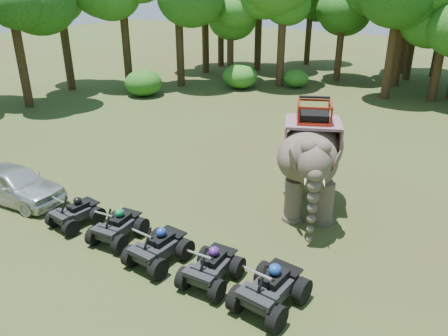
{
  "coord_description": "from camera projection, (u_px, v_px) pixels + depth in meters",
  "views": [
    {
      "loc": [
        6.78,
        -9.3,
        7.39
      ],
      "look_at": [
        0.0,
        1.2,
        1.9
      ],
      "focal_mm": 35.0,
      "sensor_mm": 36.0,
      "label": 1
    }
  ],
  "objects": [
    {
      "name": "elephant",
      "position": [
        311.0,
        157.0,
        14.51
      ],
      "size": [
        3.7,
        4.94,
        3.8
      ],
      "primitive_type": null,
      "rotation": [
        0.0,
        0.0,
        0.43
      ],
      "color": "brown",
      "rests_on": "ground"
    },
    {
      "name": "tree_32",
      "position": [
        341.0,
        34.0,
        32.47
      ],
      "size": [
        4.91,
        4.91,
        7.02
      ],
      "primitive_type": null,
      "color": "#195114",
      "rests_on": "ground"
    },
    {
      "name": "tree_38",
      "position": [
        395.0,
        28.0,
        27.16
      ],
      "size": [
        6.21,
        6.21,
        8.87
      ],
      "primitive_type": null,
      "color": "#195114",
      "rests_on": "ground"
    },
    {
      "name": "atv_2",
      "position": [
        158.0,
        243.0,
        12.08
      ],
      "size": [
        1.32,
        1.77,
        1.27
      ],
      "primitive_type": null,
      "rotation": [
        0.0,
        0.0,
        -0.04
      ],
      "color": "black",
      "rests_on": "ground"
    },
    {
      "name": "tree_33",
      "position": [
        309.0,
        22.0,
        38.64
      ],
      "size": [
        5.21,
        5.21,
        7.45
      ],
      "primitive_type": null,
      "color": "#195114",
      "rests_on": "ground"
    },
    {
      "name": "tree_46",
      "position": [
        205.0,
        18.0,
        34.98
      ],
      "size": [
        6.12,
        6.12,
        8.74
      ],
      "primitive_type": null,
      "color": "#195114",
      "rests_on": "ground"
    },
    {
      "name": "ground",
      "position": [
        203.0,
        237.0,
        13.49
      ],
      "size": [
        110.0,
        110.0,
        0.0
      ],
      "primitive_type": "plane",
      "color": "#47381E",
      "rests_on": "ground"
    },
    {
      "name": "tree_26",
      "position": [
        18.0,
        42.0,
        25.54
      ],
      "size": [
        5.4,
        5.4,
        7.72
      ],
      "primitive_type": null,
      "color": "#195114",
      "rests_on": "ground"
    },
    {
      "name": "tree_45",
      "position": [
        443.0,
        21.0,
        33.62
      ],
      "size": [
        5.99,
        5.99,
        8.56
      ],
      "primitive_type": null,
      "color": "#195114",
      "rests_on": "ground"
    },
    {
      "name": "tree_31",
      "position": [
        282.0,
        26.0,
        30.35
      ],
      "size": [
        5.95,
        5.95,
        8.5
      ],
      "primitive_type": null,
      "color": "#195114",
      "rests_on": "ground"
    },
    {
      "name": "atv_3",
      "position": [
        211.0,
        263.0,
        11.27
      ],
      "size": [
        1.32,
        1.74,
        1.23
      ],
      "primitive_type": null,
      "rotation": [
        0.0,
        0.0,
        0.06
      ],
      "color": "black",
      "rests_on": "ground"
    },
    {
      "name": "tree_35",
      "position": [
        445.0,
        27.0,
        29.11
      ],
      "size": [
        6.05,
        6.05,
        8.64
      ],
      "primitive_type": null,
      "color": "#195114",
      "rests_on": "ground"
    },
    {
      "name": "atv_0",
      "position": [
        75.0,
        209.0,
        13.96
      ],
      "size": [
        1.27,
        1.65,
        1.15
      ],
      "primitive_type": null,
      "rotation": [
        0.0,
        0.0,
        -0.09
      ],
      "color": "black",
      "rests_on": "ground"
    },
    {
      "name": "atv_1",
      "position": [
        117.0,
        222.0,
        13.14
      ],
      "size": [
        1.36,
        1.75,
        1.21
      ],
      "primitive_type": null,
      "rotation": [
        0.0,
        0.0,
        0.11
      ],
      "color": "black",
      "rests_on": "ground"
    },
    {
      "name": "parked_car",
      "position": [
        14.0,
        184.0,
        15.46
      ],
      "size": [
        4.06,
        2.02,
        1.33
      ],
      "primitive_type": "imported",
      "rotation": [
        0.0,
        0.0,
        1.69
      ],
      "color": "silver",
      "rests_on": "ground"
    },
    {
      "name": "tree_40",
      "position": [
        411.0,
        24.0,
        34.74
      ],
      "size": [
        5.54,
        5.54,
        7.91
      ],
      "primitive_type": null,
      "color": "#195114",
      "rests_on": "ground"
    },
    {
      "name": "atv_4",
      "position": [
        271.0,
        283.0,
        10.42
      ],
      "size": [
        1.49,
        1.95,
        1.37
      ],
      "primitive_type": null,
      "rotation": [
        0.0,
        0.0,
        -0.08
      ],
      "color": "black",
      "rests_on": "ground"
    },
    {
      "name": "tree_29",
      "position": [
        179.0,
        25.0,
        30.56
      ],
      "size": [
        5.98,
        5.98,
        8.54
      ],
      "primitive_type": null,
      "color": "#195114",
      "rests_on": "ground"
    },
    {
      "name": "tree_37",
      "position": [
        259.0,
        14.0,
        35.91
      ],
      "size": [
        6.41,
        6.41,
        9.16
      ],
      "primitive_type": null,
      "color": "#195114",
      "rests_on": "ground"
    },
    {
      "name": "tree_28",
      "position": [
        125.0,
        26.0,
        30.15
      ],
      "size": [
        5.94,
        5.94,
        8.48
      ],
      "primitive_type": null,
      "color": "#195114",
      "rests_on": "ground"
    },
    {
      "name": "tree_30",
      "position": [
        230.0,
        37.0,
        32.06
      ],
      "size": [
        4.67,
        4.67,
        6.68
      ],
      "primitive_type": null,
      "color": "#195114",
      "rests_on": "ground"
    },
    {
      "name": "tree_0",
      "position": [
        404.0,
        25.0,
        30.64
      ],
      "size": [
        6.03,
        6.03,
        8.61
      ],
      "primitive_type": null,
      "color": "#195114",
      "rests_on": "ground"
    },
    {
      "name": "tree_43",
      "position": [
        415.0,
        21.0,
        32.48
      ],
      "size": [
        6.08,
        6.08,
        8.68
      ],
      "primitive_type": null,
      "color": "#195114",
      "rests_on": "ground"
    },
    {
      "name": "tree_44",
      "position": [
        442.0,
        45.0,
        26.88
      ],
      "size": [
        4.96,
        4.96,
        7.09
      ],
      "primitive_type": null,
      "color": "#195114",
      "rests_on": "ground"
    },
    {
      "name": "tree_27",
      "position": [
        63.0,
        26.0,
        29.48
      ],
      "size": [
        6.09,
        6.09,
        8.7
      ],
      "primitive_type": null,
      "color": "#195114",
      "rests_on": "ground"
    },
    {
      "name": "tree_41",
      "position": [
        221.0,
        21.0,
        37.8
      ],
      "size": [
        5.45,
        5.45,
        7.79
      ],
      "primitive_type": null,
      "color": "#195114",
      "rests_on": "ground"
    }
  ]
}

